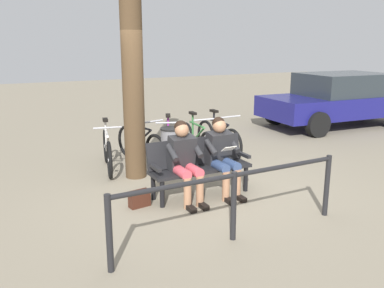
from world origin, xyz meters
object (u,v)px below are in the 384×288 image
(tree_trunk, at_px, (132,55))
(bicycle_green, at_px, (196,141))
(litter_bin, at_px, (171,149))
(bench, at_px, (198,162))
(person_companion, at_px, (184,158))
(bicycle_blue, at_px, (218,138))
(person_reading, at_px, (222,152))
(parked_car, at_px, (338,99))
(bicycle_purple, at_px, (141,145))
(bicycle_black, at_px, (169,145))
(handbag, at_px, (139,199))
(bicycle_silver, at_px, (107,151))

(tree_trunk, relative_size, bicycle_green, 2.50)
(litter_bin, bearing_deg, tree_trunk, 4.16)
(bench, xyz_separation_m, litter_bin, (-0.12, -1.29, -0.11))
(tree_trunk, bearing_deg, litter_bin, -175.84)
(person_companion, height_order, bicycle_blue, person_companion)
(person_reading, height_order, parked_car, parked_car)
(tree_trunk, distance_m, bicycle_purple, 1.94)
(litter_bin, xyz_separation_m, bicycle_blue, (-1.30, -0.51, -0.04))
(person_companion, xyz_separation_m, bicycle_black, (-0.58, -1.92, -0.30))
(tree_trunk, height_order, litter_bin, tree_trunk)
(bicycle_purple, relative_size, parked_car, 0.38)
(parked_car, bearing_deg, litter_bin, 19.14)
(bench, xyz_separation_m, parked_car, (-5.95, -2.98, 0.27))
(litter_bin, height_order, bicycle_purple, bicycle_purple)
(bicycle_blue, relative_size, parked_car, 0.39)
(person_companion, xyz_separation_m, tree_trunk, (0.28, -1.40, 1.43))
(handbag, distance_m, bicycle_black, 2.25)
(bicycle_blue, xyz_separation_m, parked_car, (-4.54, -1.18, 0.41))
(tree_trunk, relative_size, bicycle_blue, 2.50)
(parked_car, bearing_deg, handbag, 26.81)
(person_reading, distance_m, handbag, 1.44)
(person_companion, distance_m, bicycle_purple, 2.21)
(bicycle_purple, bearing_deg, bicycle_silver, -89.13)
(person_reading, height_order, bicycle_green, person_reading)
(handbag, distance_m, tree_trunk, 2.42)
(bicycle_blue, bearing_deg, bicycle_green, -88.87)
(person_companion, xyz_separation_m, litter_bin, (-0.43, -1.46, -0.26))
(person_reading, xyz_separation_m, parked_car, (-5.63, -3.14, 0.11))
(person_reading, xyz_separation_m, bicycle_black, (0.06, -1.91, -0.31))
(person_companion, xyz_separation_m, bicycle_green, (-1.20, -1.93, -0.30))
(bicycle_green, xyz_separation_m, bicycle_purple, (1.09, -0.26, 0.00))
(litter_bin, xyz_separation_m, bicycle_silver, (1.04, -0.55, -0.04))
(bench, height_order, handbag, bench)
(bicycle_blue, relative_size, bicycle_green, 1.00)
(bench, xyz_separation_m, person_reading, (-0.32, 0.16, 0.16))
(person_companion, distance_m, tree_trunk, 2.03)
(bicycle_purple, bearing_deg, handbag, -33.89)
(handbag, relative_size, litter_bin, 0.38)
(bicycle_blue, bearing_deg, bicycle_silver, -93.45)
(person_reading, bearing_deg, bicycle_black, -88.83)
(bicycle_blue, bearing_deg, bicycle_black, -90.12)
(bicycle_green, bearing_deg, person_companion, -28.54)
(bicycle_green, distance_m, bicycle_black, 0.62)
(handbag, xyz_separation_m, bicycle_blue, (-2.42, -1.89, 0.24))
(litter_bin, relative_size, bicycle_silver, 0.48)
(person_reading, height_order, bicycle_black, person_reading)
(person_companion, height_order, bicycle_purple, person_companion)
(person_companion, relative_size, litter_bin, 1.50)
(bicycle_black, distance_m, bicycle_purple, 0.55)
(person_companion, xyz_separation_m, bicycle_blue, (-1.73, -1.97, -0.30))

